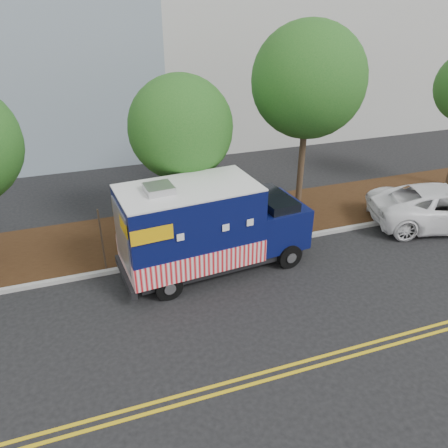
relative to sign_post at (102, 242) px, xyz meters
name	(u,v)px	position (x,y,z in m)	size (l,w,h in m)	color
ground	(193,281)	(2.67, -1.56, -1.20)	(120.00, 120.00, 0.00)	black
curb	(182,258)	(2.67, -0.16, -1.12)	(120.00, 0.18, 0.15)	#9E9E99
mulch_strip	(169,232)	(2.67, 1.94, -1.12)	(120.00, 4.00, 0.15)	black
centerline_near	(241,379)	(2.67, -6.01, -1.19)	(120.00, 0.10, 0.01)	gold
centerline_far	(244,386)	(2.67, -6.26, -1.19)	(120.00, 0.10, 0.01)	gold
tree_b	(181,128)	(3.27, 1.65, 3.13)	(3.75, 3.75, 6.22)	#38281C
tree_c	(308,81)	(8.39, 1.92, 4.42)	(4.40, 4.40, 7.83)	#38281C
sign_post	(102,242)	(0.00, 0.00, 0.00)	(0.06, 0.06, 2.40)	#473828
food_truck	(206,230)	(3.35, -0.96, 0.35)	(6.67, 2.98, 3.42)	black
white_car	(445,207)	(13.54, -1.04, -0.36)	(2.77, 6.01, 1.67)	white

